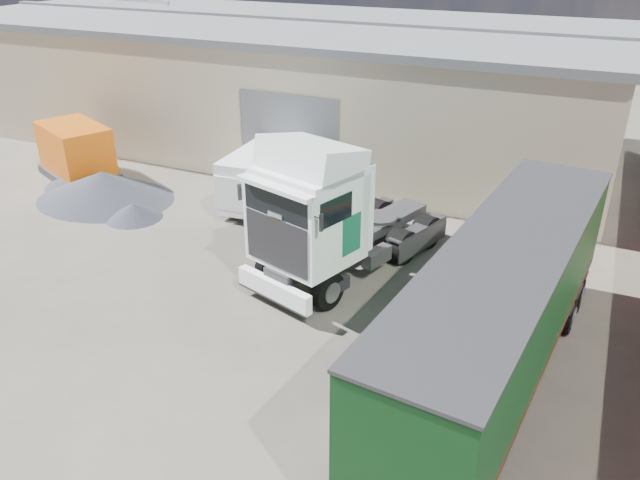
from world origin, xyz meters
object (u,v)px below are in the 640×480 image
at_px(box_trailer, 504,300).
at_px(panel_van, 271,174).
at_px(orange_skip, 77,155).
at_px(tractor_unit, 327,220).

distance_m(box_trailer, panel_van, 11.58).
xyz_separation_m(panel_van, orange_skip, (-8.15, -1.04, -0.12)).
distance_m(tractor_unit, orange_skip, 12.72).
height_order(box_trailer, orange_skip, box_trailer).
relative_size(panel_van, orange_skip, 1.28).
xyz_separation_m(box_trailer, orange_skip, (-17.40, 5.85, -1.17)).
relative_size(tractor_unit, box_trailer, 0.64).
bearing_deg(box_trailer, tractor_unit, 158.73).
relative_size(tractor_unit, orange_skip, 1.70).
distance_m(tractor_unit, box_trailer, 5.76).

